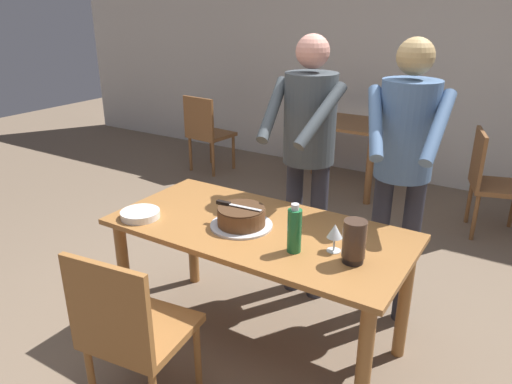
% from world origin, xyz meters
% --- Properties ---
extents(ground_plane, '(14.00, 14.00, 0.00)m').
position_xyz_m(ground_plane, '(0.00, 0.00, 0.00)').
color(ground_plane, '#7A6651').
extents(back_wall, '(10.00, 0.12, 2.70)m').
position_xyz_m(back_wall, '(0.00, 3.34, 1.35)').
color(back_wall, silver).
rests_on(back_wall, ground_plane).
extents(main_dining_table, '(1.63, 0.79, 0.75)m').
position_xyz_m(main_dining_table, '(0.00, 0.00, 0.63)').
color(main_dining_table, '#9E6633').
rests_on(main_dining_table, ground_plane).
extents(cake_on_platter, '(0.34, 0.34, 0.11)m').
position_xyz_m(cake_on_platter, '(-0.08, -0.04, 0.80)').
color(cake_on_platter, silver).
rests_on(cake_on_platter, main_dining_table).
extents(cake_knife, '(0.27, 0.05, 0.02)m').
position_xyz_m(cake_knife, '(-0.16, -0.05, 0.87)').
color(cake_knife, silver).
rests_on(cake_knife, cake_on_platter).
extents(plate_stack, '(0.22, 0.22, 0.04)m').
position_xyz_m(plate_stack, '(-0.63, -0.25, 0.77)').
color(plate_stack, white).
rests_on(plate_stack, main_dining_table).
extents(wine_glass_near, '(0.08, 0.08, 0.14)m').
position_xyz_m(wine_glass_near, '(0.45, -0.04, 0.85)').
color(wine_glass_near, silver).
rests_on(wine_glass_near, main_dining_table).
extents(water_bottle, '(0.07, 0.07, 0.25)m').
position_xyz_m(water_bottle, '(0.29, -0.14, 0.86)').
color(water_bottle, '#1E6B38').
rests_on(water_bottle, main_dining_table).
extents(hurricane_lamp, '(0.11, 0.11, 0.21)m').
position_xyz_m(hurricane_lamp, '(0.57, -0.09, 0.86)').
color(hurricane_lamp, black).
rests_on(hurricane_lamp, main_dining_table).
extents(person_cutting_cake, '(0.47, 0.55, 1.72)m').
position_xyz_m(person_cutting_cake, '(-0.01, 0.61, 1.08)').
color(person_cutting_cake, '#2D2D38').
rests_on(person_cutting_cake, ground_plane).
extents(person_standing_beside, '(0.46, 0.57, 1.72)m').
position_xyz_m(person_standing_beside, '(0.57, 0.64, 1.08)').
color(person_standing_beside, '#2D2D38').
rests_on(person_standing_beside, ground_plane).
extents(chair_near_side, '(0.49, 0.49, 0.90)m').
position_xyz_m(chair_near_side, '(-0.21, -0.77, 0.49)').
color(chair_near_side, '#9E6633').
rests_on(chair_near_side, ground_plane).
extents(background_table, '(1.00, 0.70, 0.74)m').
position_xyz_m(background_table, '(-0.61, 2.64, 0.58)').
color(background_table, brown).
rests_on(background_table, ground_plane).
extents(background_chair_0, '(0.48, 0.48, 0.90)m').
position_xyz_m(background_chair_0, '(-2.15, 2.33, 0.49)').
color(background_chair_0, brown).
rests_on(background_chair_0, ground_plane).
extents(background_chair_1, '(0.55, 0.55, 0.90)m').
position_xyz_m(background_chair_1, '(0.90, 2.28, 0.49)').
color(background_chair_1, brown).
rests_on(background_chair_1, ground_plane).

